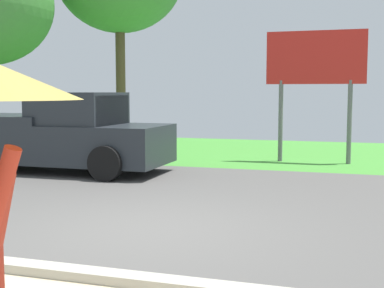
{
  "coord_description": "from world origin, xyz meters",
  "views": [
    {
      "loc": [
        2.79,
        -6.63,
        1.89
      ],
      "look_at": [
        0.4,
        1.0,
        1.1
      ],
      "focal_mm": 49.38,
      "sensor_mm": 36.0,
      "label": 1
    }
  ],
  "objects": [
    {
      "name": "pickup_truck",
      "position": [
        -3.95,
        4.42,
        0.87
      ],
      "size": [
        5.2,
        2.28,
        1.88
      ],
      "rotation": [
        0.0,
        0.0,
        -0.02
      ],
      "color": "#23282D",
      "rests_on": "ground_plane"
    },
    {
      "name": "ground_plane",
      "position": [
        0.0,
        2.95,
        -0.05
      ],
      "size": [
        40.0,
        22.0,
        0.2
      ],
      "color": "#565451"
    },
    {
      "name": "roadside_billboard",
      "position": [
        1.7,
        7.79,
        2.55
      ],
      "size": [
        2.6,
        0.12,
        3.5
      ],
      "color": "slate",
      "rests_on": "ground_plane"
    }
  ]
}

